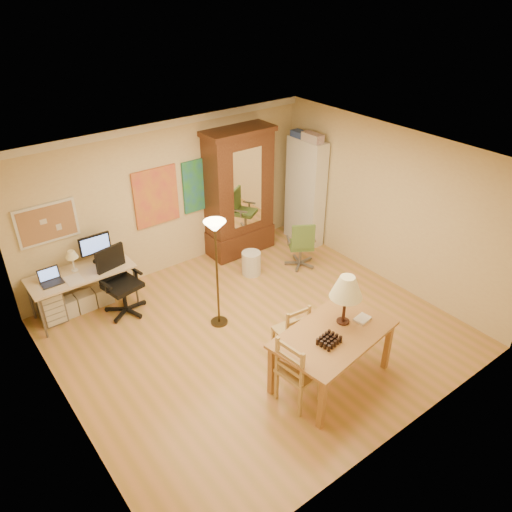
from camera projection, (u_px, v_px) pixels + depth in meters
floor at (257, 333)px, 7.56m from camera, size 5.50×5.50×0.00m
crown_molding at (163, 124)px, 7.91m from camera, size 5.50×0.08×0.12m
corkboard at (47, 223)px, 7.43m from camera, size 0.90×0.04×0.62m
art_panel_left at (156, 197)px, 8.39m from camera, size 0.80×0.04×1.00m
art_panel_right at (202, 184)px, 8.86m from camera, size 0.75×0.04×0.95m
dining_table at (338, 320)px, 6.32m from camera, size 1.72×1.18×1.50m
ladder_chair_back at (292, 332)px, 6.95m from camera, size 0.45×0.43×0.88m
ladder_chair_left at (297, 373)px, 6.17m from camera, size 0.50×0.51×1.01m
torchiere_lamp at (216, 243)px, 7.07m from camera, size 0.32×0.32×1.77m
computer_desk at (84, 286)px, 7.89m from camera, size 1.58×0.69×1.20m
office_chair_black at (123, 296)px, 7.91m from camera, size 0.68×0.68×1.10m
office_chair_green at (301, 254)px, 9.12m from camera, size 0.58×0.58×0.92m
drawer_cart at (50, 301)px, 7.68m from camera, size 0.35×0.41×0.69m
armoire at (239, 201)px, 9.24m from camera, size 1.31×0.62×2.40m
bookshelf at (305, 192)px, 9.60m from camera, size 0.31×0.83×2.08m
wastebin at (251, 263)px, 8.91m from camera, size 0.35×0.35×0.43m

